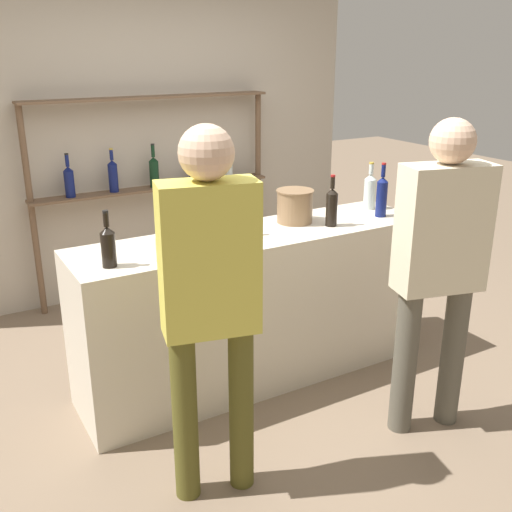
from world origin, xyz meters
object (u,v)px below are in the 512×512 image
object	(u,v)px
customer_right	(440,257)
counter_bottle_2	(370,190)
counter_bottle_3	(382,196)
ice_bucket	(295,206)
counter_bottle_4	(332,206)
counter_bottle_1	(108,245)
customer_left	(210,290)
counter_bottle_0	(229,214)
cork_jar	(165,248)

from	to	relation	value
customer_right	counter_bottle_2	bearing A→B (deg)	-6.29
counter_bottle_3	ice_bucket	bearing A→B (deg)	163.51
ice_bucket	counter_bottle_4	bearing A→B (deg)	-49.95
counter_bottle_1	ice_bucket	xyz separation A→B (m)	(1.28, 0.21, -0.01)
counter_bottle_1	customer_left	distance (m)	0.74
ice_bucket	counter_bottle_0	bearing A→B (deg)	-174.03
counter_bottle_1	customer_right	bearing A→B (deg)	-28.51
cork_jar	counter_bottle_3	bearing A→B (deg)	2.92
counter_bottle_0	counter_bottle_2	distance (m)	1.15
counter_bottle_1	counter_bottle_2	bearing A→B (deg)	6.78
counter_bottle_0	counter_bottle_2	size ratio (longest dim) A/B	1.10
counter_bottle_0	counter_bottle_1	distance (m)	0.79
ice_bucket	customer_right	size ratio (longest dim) A/B	0.14
ice_bucket	customer_left	xyz separation A→B (m)	(-1.05, -0.91, -0.03)
counter_bottle_4	ice_bucket	size ratio (longest dim) A/B	1.35
counter_bottle_2	customer_right	distance (m)	1.13
counter_bottle_2	counter_bottle_3	distance (m)	0.20
customer_right	ice_bucket	bearing A→B (deg)	27.54
counter_bottle_3	counter_bottle_1	bearing A→B (deg)	-178.89
counter_bottle_1	cork_jar	distance (m)	0.30
counter_bottle_2	cork_jar	xyz separation A→B (m)	(-1.63, -0.27, -0.06)
counter_bottle_2	counter_bottle_3	world-z (taller)	counter_bottle_3
counter_bottle_1	cork_jar	xyz separation A→B (m)	(0.29, -0.04, -0.05)
ice_bucket	counter_bottle_1	bearing A→B (deg)	-170.86
ice_bucket	customer_left	bearing A→B (deg)	-139.01
counter_bottle_3	counter_bottle_0	bearing A→B (deg)	173.79
counter_bottle_2	customer_right	bearing A→B (deg)	-111.18
counter_bottle_2	counter_bottle_0	bearing A→B (deg)	-176.25
ice_bucket	cork_jar	size ratio (longest dim) A/B	1.79
counter_bottle_0	cork_jar	distance (m)	0.53
counter_bottle_2	counter_bottle_4	distance (m)	0.53
counter_bottle_1	cork_jar	world-z (taller)	counter_bottle_1
counter_bottle_1	customer_left	bearing A→B (deg)	-71.39
counter_bottle_0	customer_right	bearing A→B (deg)	-52.97
customer_right	counter_bottle_1	bearing A→B (deg)	76.38
counter_bottle_0	customer_right	xyz separation A→B (m)	(0.74, -0.98, -0.11)
counter_bottle_1	customer_left	world-z (taller)	customer_left
counter_bottle_4	counter_bottle_0	bearing A→B (deg)	168.76
counter_bottle_2	ice_bucket	xyz separation A→B (m)	(-0.64, -0.02, -0.02)
counter_bottle_0	customer_left	world-z (taller)	customer_left
cork_jar	counter_bottle_1	bearing A→B (deg)	171.44
counter_bottle_0	ice_bucket	distance (m)	0.51
counter_bottle_3	customer_right	xyz separation A→B (m)	(-0.34, -0.86, -0.11)
counter_bottle_2	customer_right	size ratio (longest dim) A/B	0.19
counter_bottle_3	customer_left	world-z (taller)	customer_left
counter_bottle_3	ice_bucket	distance (m)	0.60
counter_bottle_2	cork_jar	size ratio (longest dim) A/B	2.42
counter_bottle_4	customer_right	size ratio (longest dim) A/B	0.19
counter_bottle_2	counter_bottle_4	size ratio (longest dim) A/B	1.00
customer_right	counter_bottle_4	bearing A→B (deg)	20.05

